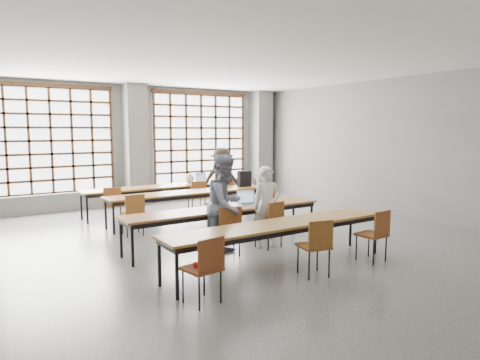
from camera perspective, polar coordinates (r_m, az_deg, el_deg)
name	(u,v)px	position (r m, az deg, el deg)	size (l,w,h in m)	color
floor	(231,243)	(8.37, -1.21, -8.45)	(11.00, 11.00, 0.00)	#4F4F4C
ceiling	(231,58)	(8.19, -1.27, 15.92)	(11.00, 11.00, 0.00)	silver
wall_back	(133,145)	(13.08, -14.13, 4.58)	(10.00, 10.00, 0.00)	#5B5B59
wall_right	(399,147)	(11.54, 20.38, 4.11)	(11.00, 11.00, 0.00)	#5B5B59
column_mid	(136,145)	(12.82, -13.72, 4.55)	(0.60, 0.55, 3.50)	#5B5C59
column_right	(261,143)	(14.94, 2.83, 5.01)	(0.60, 0.55, 3.50)	#5B5C59
window_left	(51,141)	(12.45, -23.89, 4.80)	(3.32, 0.12, 3.00)	white
window_right	(201,139)	(13.91, -5.21, 5.48)	(3.32, 0.12, 3.00)	white
sill_ledge	(136,196)	(13.03, -13.66, -2.05)	(9.80, 0.35, 0.50)	#5B5C59
desk_row_a	(159,188)	(11.38, -10.68, -1.11)	(4.00, 0.70, 0.73)	brown
desk_row_b	(190,194)	(10.27, -6.72, -1.88)	(4.00, 0.70, 0.73)	brown
desk_row_c	(226,211)	(8.10, -1.93, -4.14)	(4.00, 0.70, 0.73)	brown
desk_row_d	(280,227)	(6.81, 5.41, -6.25)	(4.00, 0.70, 0.73)	brown
chair_back_left	(113,201)	(10.35, -16.63, -2.76)	(0.52, 0.52, 0.88)	brown
chair_back_mid	(197,194)	(11.17, -5.70, -1.84)	(0.48, 0.48, 0.88)	brown
chair_back_right	(225,191)	(11.57, -2.06, -1.51)	(0.49, 0.50, 0.88)	brown
chair_mid_left	(134,210)	(9.11, -14.01, -3.95)	(0.44, 0.44, 0.88)	brown
chair_mid_centre	(217,202)	(9.93, -3.10, -2.89)	(0.49, 0.50, 0.88)	brown
chair_mid_right	(265,196)	(10.69, 3.40, -2.20)	(0.50, 0.51, 0.88)	brown
chair_front_left	(229,226)	(7.44, -1.53, -6.12)	(0.52, 0.52, 0.88)	brown
chair_front_right	(271,220)	(7.96, 4.22, -5.30)	(0.47, 0.48, 0.88)	brown
chair_near_left	(205,263)	(5.43, -4.63, -11.02)	(0.48, 0.49, 0.88)	brown
chair_near_mid	(316,242)	(6.50, 10.16, -8.13)	(0.50, 0.50, 0.88)	brown
chair_near_right	(376,231)	(7.44, 17.65, -6.44)	(0.45, 0.45, 0.88)	brown
student_male	(267,207)	(8.01, 3.61, -3.58)	(0.55, 0.36, 1.52)	silver
student_female	(226,205)	(7.49, -1.91, -3.35)	(0.86, 0.67, 1.76)	#1A244E
student_back	(222,179)	(11.63, -2.45, 0.10)	(1.10, 0.63, 1.70)	black
laptop_front	(247,201)	(8.47, 0.96, -2.79)	(0.42, 0.38, 0.26)	silver
laptop_back	(203,180)	(12.03, -5.00, 0.01)	(0.41, 0.37, 0.26)	#BABABF
mouse	(267,202)	(8.59, 3.57, -2.95)	(0.10, 0.06, 0.04)	white
green_box	(221,205)	(8.12, -2.53, -3.32)	(0.25, 0.09, 0.09)	#36862C
phone	(236,207)	(8.10, -0.47, -3.61)	(0.13, 0.06, 0.01)	black
paper_sheet_a	(165,193)	(10.06, -9.92, -1.73)	(0.30, 0.21, 0.00)	white
paper_sheet_c	(193,191)	(10.31, -6.23, -1.47)	(0.30, 0.21, 0.00)	white
backpack	(244,179)	(11.08, 0.57, 0.18)	(0.32, 0.20, 0.40)	black
plastic_bag	(189,178)	(11.77, -6.75, 0.24)	(0.26, 0.21, 0.29)	silver
red_pouch	(202,265)	(5.50, -5.15, -11.18)	(0.20, 0.08, 0.06)	maroon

